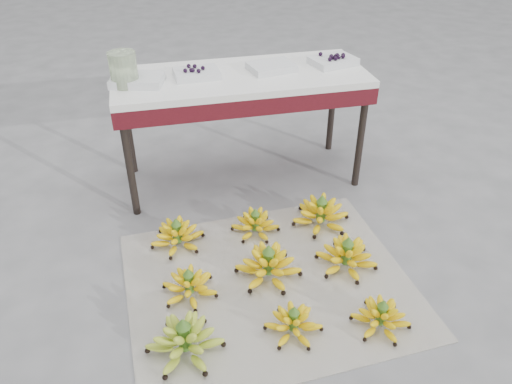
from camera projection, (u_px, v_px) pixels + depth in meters
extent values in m
plane|color=#5D5D5F|center=(289.00, 280.00, 2.27)|extent=(60.00, 60.00, 0.00)
cube|color=white|center=(269.00, 283.00, 2.25)|extent=(1.30, 1.12, 0.01)
ellipsoid|color=#8DB735|center=(185.00, 344.00, 1.91)|extent=(0.37, 0.37, 0.09)
ellipsoid|color=#8DB735|center=(184.00, 337.00, 1.89)|extent=(0.26, 0.26, 0.07)
ellipsoid|color=#8DB735|center=(184.00, 330.00, 1.87)|extent=(0.17, 0.17, 0.06)
cylinder|color=#3C671E|center=(184.00, 337.00, 1.89)|extent=(0.05, 0.05, 0.12)
cone|color=#3C671E|center=(183.00, 323.00, 1.85)|extent=(0.06, 0.06, 0.04)
ellipsoid|color=#FFDF07|center=(293.00, 325.00, 2.00)|extent=(0.28, 0.28, 0.07)
ellipsoid|color=#FFDF07|center=(294.00, 320.00, 1.98)|extent=(0.20, 0.20, 0.05)
ellipsoid|color=#FFDF07|center=(294.00, 315.00, 1.97)|extent=(0.13, 0.13, 0.04)
cylinder|color=#3C671E|center=(294.00, 320.00, 1.98)|extent=(0.04, 0.04, 0.09)
cone|color=#3C671E|center=(294.00, 310.00, 1.95)|extent=(0.04, 0.04, 0.03)
ellipsoid|color=#FFDF07|center=(380.00, 319.00, 2.03)|extent=(0.30, 0.30, 0.07)
ellipsoid|color=#FFDF07|center=(381.00, 314.00, 2.01)|extent=(0.21, 0.21, 0.05)
ellipsoid|color=#FFDF07|center=(383.00, 309.00, 1.99)|extent=(0.14, 0.14, 0.04)
cylinder|color=#3C671E|center=(381.00, 314.00, 2.01)|extent=(0.04, 0.04, 0.10)
cone|color=#3C671E|center=(384.00, 303.00, 1.98)|extent=(0.05, 0.05, 0.04)
ellipsoid|color=#FFDF07|center=(190.00, 288.00, 2.17)|extent=(0.28, 0.28, 0.07)
ellipsoid|color=#FFDF07|center=(189.00, 283.00, 2.15)|extent=(0.20, 0.20, 0.05)
ellipsoid|color=#FFDF07|center=(189.00, 278.00, 2.14)|extent=(0.13, 0.13, 0.05)
cylinder|color=#3C671E|center=(189.00, 283.00, 2.15)|extent=(0.04, 0.04, 0.10)
cone|color=#3C671E|center=(188.00, 272.00, 2.12)|extent=(0.05, 0.05, 0.04)
ellipsoid|color=#FFDF07|center=(268.00, 268.00, 2.27)|extent=(0.40, 0.40, 0.09)
ellipsoid|color=#FFDF07|center=(268.00, 262.00, 2.24)|extent=(0.28, 0.28, 0.07)
ellipsoid|color=#FFDF07|center=(268.00, 256.00, 2.22)|extent=(0.18, 0.18, 0.06)
cylinder|color=#3C671E|center=(268.00, 262.00, 2.24)|extent=(0.05, 0.05, 0.12)
cone|color=#3C671E|center=(269.00, 249.00, 2.20)|extent=(0.06, 0.06, 0.04)
ellipsoid|color=#FFDF07|center=(346.00, 259.00, 2.32)|extent=(0.29, 0.29, 0.08)
ellipsoid|color=#FFDF07|center=(347.00, 253.00, 2.30)|extent=(0.20, 0.20, 0.06)
ellipsoid|color=#FFDF07|center=(348.00, 247.00, 2.28)|extent=(0.13, 0.13, 0.05)
cylinder|color=#3C671E|center=(347.00, 253.00, 2.30)|extent=(0.05, 0.05, 0.12)
cone|color=#3C671E|center=(349.00, 240.00, 2.26)|extent=(0.05, 0.05, 0.04)
ellipsoid|color=#FFDF07|center=(178.00, 238.00, 2.46)|extent=(0.32, 0.32, 0.08)
ellipsoid|color=#FFDF07|center=(177.00, 233.00, 2.44)|extent=(0.23, 0.23, 0.06)
ellipsoid|color=#FFDF07|center=(177.00, 227.00, 2.42)|extent=(0.15, 0.15, 0.05)
cylinder|color=#3C671E|center=(177.00, 233.00, 2.44)|extent=(0.04, 0.04, 0.11)
cone|color=#3C671E|center=(176.00, 222.00, 2.40)|extent=(0.05, 0.05, 0.04)
ellipsoid|color=#FFDF07|center=(255.00, 226.00, 2.54)|extent=(0.31, 0.31, 0.07)
ellipsoid|color=#FFDF07|center=(255.00, 221.00, 2.52)|extent=(0.22, 0.22, 0.05)
ellipsoid|color=#FFDF07|center=(255.00, 217.00, 2.51)|extent=(0.14, 0.14, 0.04)
cylinder|color=#3C671E|center=(255.00, 221.00, 2.52)|extent=(0.04, 0.04, 0.10)
cone|color=#3C671E|center=(255.00, 211.00, 2.49)|extent=(0.05, 0.05, 0.04)
ellipsoid|color=#FFDF07|center=(321.00, 217.00, 2.59)|extent=(0.33, 0.33, 0.09)
ellipsoid|color=#FFDF07|center=(321.00, 211.00, 2.57)|extent=(0.23, 0.23, 0.07)
ellipsoid|color=#FFDF07|center=(322.00, 205.00, 2.55)|extent=(0.15, 0.15, 0.05)
cylinder|color=#3C671E|center=(321.00, 211.00, 2.57)|extent=(0.05, 0.05, 0.12)
cone|color=#3C671E|center=(322.00, 199.00, 2.53)|extent=(0.06, 0.06, 0.04)
cylinder|color=black|center=(129.00, 164.00, 2.54)|extent=(0.04, 0.04, 0.61)
cylinder|color=black|center=(361.00, 138.00, 2.77)|extent=(0.04, 0.04, 0.61)
cylinder|color=black|center=(128.00, 126.00, 2.90)|extent=(0.04, 0.04, 0.61)
cylinder|color=black|center=(332.00, 105.00, 3.14)|extent=(0.04, 0.04, 0.61)
cube|color=#510F18|center=(241.00, 88.00, 2.69)|extent=(1.35, 0.54, 0.09)
cube|color=white|center=(241.00, 77.00, 2.66)|extent=(1.35, 0.54, 0.04)
cube|color=silver|center=(138.00, 80.00, 2.52)|extent=(0.29, 0.24, 0.04)
cube|color=silver|center=(196.00, 73.00, 2.60)|extent=(0.24, 0.18, 0.04)
sphere|color=black|center=(191.00, 70.00, 2.56)|extent=(0.02, 0.02, 0.02)
sphere|color=black|center=(185.00, 70.00, 2.55)|extent=(0.02, 0.02, 0.02)
sphere|color=black|center=(199.00, 71.00, 2.55)|extent=(0.02, 0.02, 0.02)
sphere|color=black|center=(193.00, 70.00, 2.56)|extent=(0.02, 0.02, 0.02)
sphere|color=black|center=(203.00, 68.00, 2.59)|extent=(0.02, 0.02, 0.02)
sphere|color=black|center=(189.00, 66.00, 2.61)|extent=(0.02, 0.02, 0.02)
sphere|color=black|center=(195.00, 66.00, 2.61)|extent=(0.02, 0.02, 0.02)
cube|color=silver|center=(271.00, 67.00, 2.68)|extent=(0.27, 0.21, 0.04)
cube|color=silver|center=(333.00, 61.00, 2.76)|extent=(0.28, 0.23, 0.04)
sphere|color=black|center=(320.00, 54.00, 2.76)|extent=(0.02, 0.02, 0.02)
sphere|color=black|center=(343.00, 55.00, 2.75)|extent=(0.02, 0.02, 0.02)
sphere|color=black|center=(331.00, 56.00, 2.73)|extent=(0.02, 0.02, 0.02)
sphere|color=black|center=(330.00, 59.00, 2.69)|extent=(0.02, 0.02, 0.02)
sphere|color=black|center=(336.00, 58.00, 2.70)|extent=(0.02, 0.02, 0.02)
sphere|color=black|center=(343.00, 57.00, 2.73)|extent=(0.02, 0.02, 0.02)
sphere|color=black|center=(336.00, 56.00, 2.74)|extent=(0.02, 0.02, 0.02)
sphere|color=black|center=(332.00, 57.00, 2.72)|extent=(0.02, 0.02, 0.02)
sphere|color=black|center=(337.00, 55.00, 2.75)|extent=(0.02, 0.02, 0.02)
sphere|color=black|center=(339.00, 57.00, 2.72)|extent=(0.02, 0.02, 0.02)
cylinder|color=beige|center=(123.00, 69.00, 2.46)|extent=(0.14, 0.14, 0.17)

